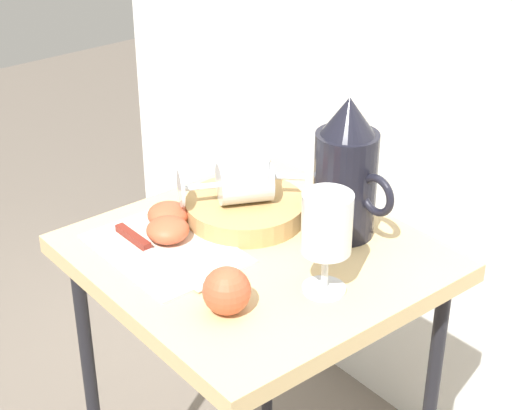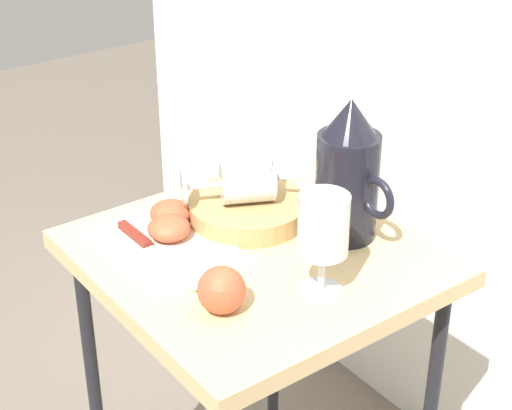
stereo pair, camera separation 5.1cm
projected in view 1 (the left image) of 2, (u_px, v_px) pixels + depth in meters
name	position (u px, v px, depth m)	size (l,w,h in m)	color
table	(256.00, 289.00, 1.36)	(0.51, 0.49, 0.70)	tan
linen_napkin	(166.00, 249.00, 1.32)	(0.24, 0.18, 0.00)	silver
basket_tray	(245.00, 209.00, 1.40)	(0.20, 0.20, 0.04)	tan
pitcher	(346.00, 181.00, 1.33)	(0.15, 0.10, 0.23)	black
wine_glass_upright	(327.00, 229.00, 1.18)	(0.07, 0.07, 0.16)	silver
wine_glass_tipped_near	(249.00, 175.00, 1.39)	(0.15, 0.15, 0.08)	silver
wine_glass_tipped_far	(242.00, 183.00, 1.38)	(0.12, 0.16, 0.07)	silver
apple_half_left	(168.00, 215.00, 1.38)	(0.07, 0.07, 0.04)	#C15133
apple_half_right	(168.00, 230.00, 1.33)	(0.07, 0.07, 0.04)	#C15133
apple_whole	(227.00, 291.00, 1.16)	(0.07, 0.07, 0.07)	#C15133
knife	(146.00, 247.00, 1.32)	(0.23, 0.02, 0.01)	silver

